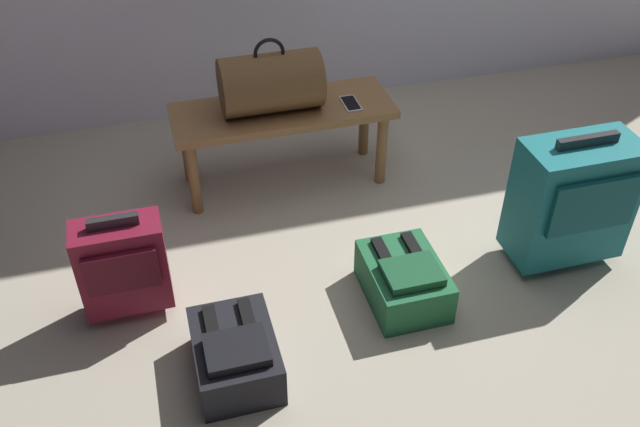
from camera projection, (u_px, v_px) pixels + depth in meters
name	position (u px, v px, depth m)	size (l,w,h in m)	color
ground_plane	(444.00, 270.00, 2.86)	(6.60, 6.60, 0.00)	#B2A893
bench	(283.00, 119.00, 3.15)	(1.00, 0.36, 0.40)	olive
duffel_bag_brown	(271.00, 83.00, 3.02)	(0.44, 0.26, 0.34)	brown
cell_phone	(351.00, 104.00, 3.13)	(0.07, 0.14, 0.01)	silver
suitcase_upright_teal	(572.00, 199.00, 2.74)	(0.45, 0.26, 0.60)	#14666B
suitcase_small_burgundy	(123.00, 265.00, 2.54)	(0.32, 0.18, 0.46)	maroon
backpack_green	(404.00, 280.00, 2.68)	(0.28, 0.38, 0.21)	#1E6038
backpack_dark	(235.00, 354.00, 2.39)	(0.28, 0.38, 0.21)	black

